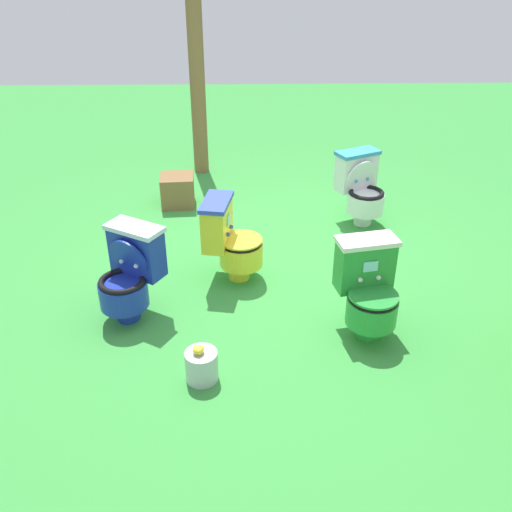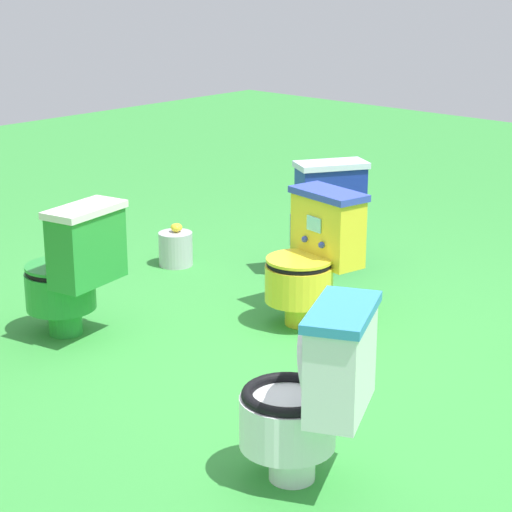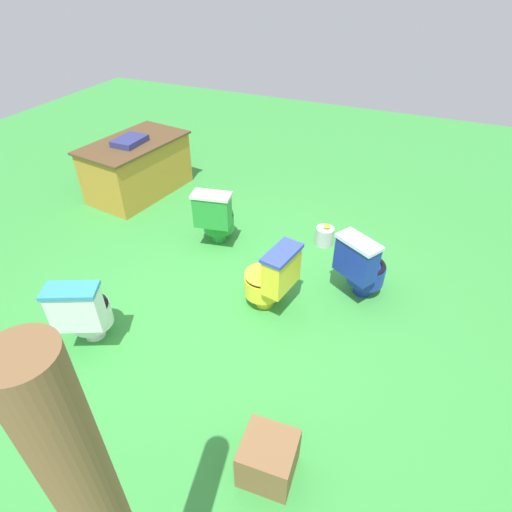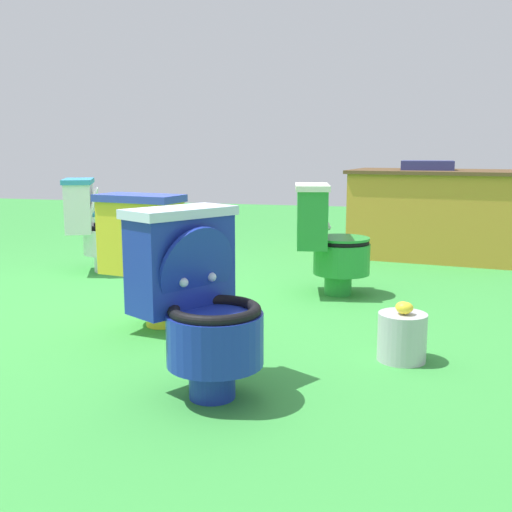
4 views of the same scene
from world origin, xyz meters
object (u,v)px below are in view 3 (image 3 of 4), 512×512
at_px(toilet_white, 84,311).
at_px(vendor_table, 137,167).
at_px(small_crate, 268,458).
at_px(toilet_green, 216,217).
at_px(lemon_bucket, 325,235).
at_px(toilet_yellow, 271,278).
at_px(toilet_blue, 362,266).

relative_size(toilet_white, vendor_table, 0.46).
relative_size(toilet_white, small_crate, 2.05).
distance_m(toilet_green, lemon_bucket, 1.32).
relative_size(toilet_white, lemon_bucket, 2.63).
distance_m(toilet_white, vendor_table, 2.91).
xyz_separation_m(toilet_yellow, small_crate, (-1.53, -0.61, -0.20)).
bearing_deg(lemon_bucket, toilet_yellow, 172.15).
bearing_deg(toilet_white, toilet_green, 55.48).
bearing_deg(small_crate, toilet_yellow, 21.67).
xyz_separation_m(toilet_white, lemon_bucket, (2.37, -1.49, -0.26)).
relative_size(toilet_yellow, toilet_white, 1.00).
bearing_deg(toilet_yellow, toilet_blue, -45.23).
xyz_separation_m(toilet_yellow, vendor_table, (1.50, 2.66, 0.02)).
distance_m(toilet_white, toilet_blue, 2.61).
height_order(toilet_yellow, toilet_white, same).
relative_size(toilet_blue, lemon_bucket, 2.63).
bearing_deg(vendor_table, toilet_yellow, -119.39).
bearing_deg(lemon_bucket, toilet_white, 147.89).
xyz_separation_m(toilet_blue, small_crate, (-2.05, 0.15, -0.20)).
height_order(toilet_yellow, toilet_blue, same).
bearing_deg(toilet_blue, lemon_bucket, 157.50).
bearing_deg(toilet_yellow, small_crate, -148.39).
distance_m(vendor_table, lemon_bucket, 2.86).
xyz_separation_m(vendor_table, lemon_bucket, (-0.21, -2.84, -0.28)).
bearing_deg(lemon_bucket, toilet_blue, -142.92).
bearing_deg(toilet_green, toilet_yellow, -48.81).
height_order(toilet_green, lemon_bucket, toilet_green).
bearing_deg(toilet_green, lemon_bucket, 11.84).
xyz_separation_m(toilet_yellow, toilet_blue, (0.52, -0.75, 0.00)).
bearing_deg(toilet_white, small_crate, -38.73).
xyz_separation_m(vendor_table, small_crate, (-3.03, -3.27, -0.22)).
bearing_deg(toilet_yellow, vendor_table, 70.56).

